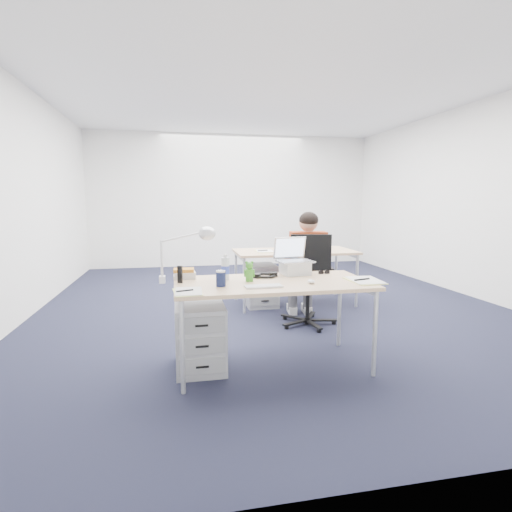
{
  "coord_description": "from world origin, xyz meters",
  "views": [
    {
      "loc": [
        -1.24,
        -5.11,
        1.39
      ],
      "look_at": [
        -0.47,
        -1.28,
        0.85
      ],
      "focal_mm": 28.0,
      "sensor_mm": 36.0,
      "label": 1
    }
  ],
  "objects_px": {
    "can_koozie": "(221,278)",
    "far_cup": "(311,245)",
    "cordless_phone": "(180,274)",
    "seated_person": "(305,267)",
    "headphones": "(265,275)",
    "desk_far": "(295,254)",
    "book_stack": "(184,273)",
    "office_chair": "(308,299)",
    "sunglasses": "(324,272)",
    "bear_figurine": "(249,271)",
    "drawer_pedestal_far": "(261,285)",
    "water_bottle": "(225,267)",
    "drawer_pedestal_near": "(200,336)",
    "dark_laptop": "(309,242)",
    "desk_near": "(273,287)",
    "wireless_keyboard": "(264,286)",
    "computer_mouse": "(311,281)",
    "desk_lamp": "(179,254)",
    "silver_laptop": "(295,256)"
  },
  "relations": [
    {
      "from": "seated_person",
      "to": "headphones",
      "type": "height_order",
      "value": "seated_person"
    },
    {
      "from": "drawer_pedestal_far",
      "to": "water_bottle",
      "type": "distance_m",
      "value": 2.04
    },
    {
      "from": "seated_person",
      "to": "drawer_pedestal_far",
      "type": "bearing_deg",
      "value": 121.19
    },
    {
      "from": "drawer_pedestal_far",
      "to": "computer_mouse",
      "type": "relative_size",
      "value": 6.2
    },
    {
      "from": "book_stack",
      "to": "water_bottle",
      "type": "bearing_deg",
      "value": -22.23
    },
    {
      "from": "dark_laptop",
      "to": "far_cup",
      "type": "bearing_deg",
      "value": 74.36
    },
    {
      "from": "desk_far",
      "to": "dark_laptop",
      "type": "bearing_deg",
      "value": -22.83
    },
    {
      "from": "far_cup",
      "to": "dark_laptop",
      "type": "bearing_deg",
      "value": -113.55
    },
    {
      "from": "book_stack",
      "to": "silver_laptop",
      "type": "bearing_deg",
      "value": -0.54
    },
    {
      "from": "wireless_keyboard",
      "to": "can_koozie",
      "type": "relative_size",
      "value": 2.3
    },
    {
      "from": "dark_laptop",
      "to": "desk_near",
      "type": "bearing_deg",
      "value": -108.9
    },
    {
      "from": "water_bottle",
      "to": "can_koozie",
      "type": "bearing_deg",
      "value": -104.86
    },
    {
      "from": "desk_far",
      "to": "office_chair",
      "type": "relative_size",
      "value": 1.53
    },
    {
      "from": "cordless_phone",
      "to": "far_cup",
      "type": "xyz_separation_m",
      "value": [
        1.85,
        2.13,
        -0.02
      ]
    },
    {
      "from": "bear_figurine",
      "to": "office_chair",
      "type": "bearing_deg",
      "value": 36.81
    },
    {
      "from": "far_cup",
      "to": "water_bottle",
      "type": "bearing_deg",
      "value": -125.42
    },
    {
      "from": "desk_near",
      "to": "seated_person",
      "type": "distance_m",
      "value": 1.38
    },
    {
      "from": "desk_near",
      "to": "drawer_pedestal_near",
      "type": "height_order",
      "value": "desk_near"
    },
    {
      "from": "desk_near",
      "to": "office_chair",
      "type": "xyz_separation_m",
      "value": [
        0.66,
        1.02,
        -0.39
      ]
    },
    {
      "from": "drawer_pedestal_near",
      "to": "can_koozie",
      "type": "bearing_deg",
      "value": -47.56
    },
    {
      "from": "can_koozie",
      "to": "cordless_phone",
      "type": "relative_size",
      "value": 0.89
    },
    {
      "from": "seated_person",
      "to": "book_stack",
      "type": "relative_size",
      "value": 6.77
    },
    {
      "from": "sunglasses",
      "to": "office_chair",
      "type": "bearing_deg",
      "value": 75.93
    },
    {
      "from": "can_koozie",
      "to": "far_cup",
      "type": "relative_size",
      "value": 1.35
    },
    {
      "from": "wireless_keyboard",
      "to": "headphones",
      "type": "xyz_separation_m",
      "value": [
        0.1,
        0.4,
        0.01
      ]
    },
    {
      "from": "dark_laptop",
      "to": "computer_mouse",
      "type": "bearing_deg",
      "value": -100.45
    },
    {
      "from": "cordless_phone",
      "to": "wireless_keyboard",
      "type": "bearing_deg",
      "value": -3.03
    },
    {
      "from": "desk_near",
      "to": "wireless_keyboard",
      "type": "xyz_separation_m",
      "value": [
        -0.12,
        -0.19,
        0.05
      ]
    },
    {
      "from": "dark_laptop",
      "to": "drawer_pedestal_far",
      "type": "bearing_deg",
      "value": -178.62
    },
    {
      "from": "desk_far",
      "to": "book_stack",
      "type": "distance_m",
      "value": 2.27
    },
    {
      "from": "drawer_pedestal_near",
      "to": "water_bottle",
      "type": "xyz_separation_m",
      "value": [
        0.23,
        0.08,
        0.56
      ]
    },
    {
      "from": "bear_figurine",
      "to": "book_stack",
      "type": "xyz_separation_m",
      "value": [
        -0.53,
        0.24,
        -0.04
      ]
    },
    {
      "from": "office_chair",
      "to": "sunglasses",
      "type": "bearing_deg",
      "value": -86.36
    },
    {
      "from": "can_koozie",
      "to": "desk_lamp",
      "type": "distance_m",
      "value": 0.42
    },
    {
      "from": "water_bottle",
      "to": "sunglasses",
      "type": "height_order",
      "value": "water_bottle"
    },
    {
      "from": "desk_lamp",
      "to": "far_cup",
      "type": "relative_size",
      "value": 5.1
    },
    {
      "from": "computer_mouse",
      "to": "cordless_phone",
      "type": "bearing_deg",
      "value": 171.33
    },
    {
      "from": "office_chair",
      "to": "seated_person",
      "type": "height_order",
      "value": "seated_person"
    },
    {
      "from": "drawer_pedestal_far",
      "to": "desk_far",
      "type": "bearing_deg",
      "value": -0.07
    },
    {
      "from": "desk_far",
      "to": "drawer_pedestal_near",
      "type": "height_order",
      "value": "desk_far"
    },
    {
      "from": "far_cup",
      "to": "drawer_pedestal_near",
      "type": "bearing_deg",
      "value": -128.34
    },
    {
      "from": "headphones",
      "to": "can_koozie",
      "type": "relative_size",
      "value": 1.91
    },
    {
      "from": "headphones",
      "to": "water_bottle",
      "type": "bearing_deg",
      "value": 176.56
    },
    {
      "from": "desk_far",
      "to": "can_koozie",
      "type": "relative_size",
      "value": 12.73
    },
    {
      "from": "office_chair",
      "to": "can_koozie",
      "type": "height_order",
      "value": "office_chair"
    },
    {
      "from": "headphones",
      "to": "bear_figurine",
      "type": "distance_m",
      "value": 0.24
    },
    {
      "from": "water_bottle",
      "to": "cordless_phone",
      "type": "height_order",
      "value": "water_bottle"
    },
    {
      "from": "headphones",
      "to": "water_bottle",
      "type": "height_order",
      "value": "water_bottle"
    },
    {
      "from": "desk_lamp",
      "to": "computer_mouse",
      "type": "bearing_deg",
      "value": -5.86
    },
    {
      "from": "office_chair",
      "to": "water_bottle",
      "type": "height_order",
      "value": "office_chair"
    }
  ]
}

